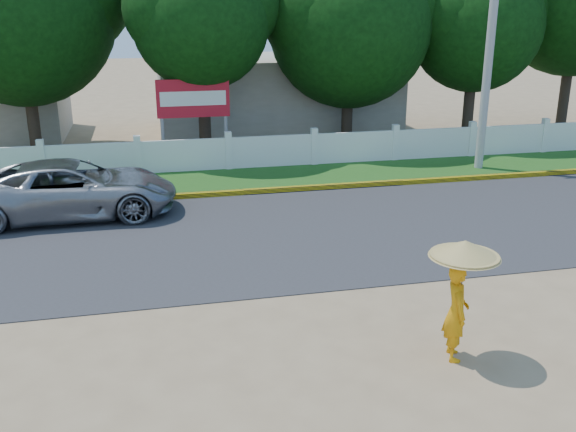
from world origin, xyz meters
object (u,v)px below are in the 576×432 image
(vehicle, at_px, (72,189))
(utility_pole, at_px, (489,59))
(billboard, at_px, (193,103))
(monk_with_parasol, at_px, (460,283))

(vehicle, bearing_deg, utility_pole, -80.45)
(vehicle, distance_m, billboard, 6.54)
(utility_pole, relative_size, vehicle, 1.36)
(utility_pole, distance_m, billboard, 9.96)
(utility_pole, xyz_separation_m, billboard, (-9.43, 2.82, -1.51))
(vehicle, relative_size, billboard, 1.83)
(billboard, bearing_deg, monk_with_parasol, -78.31)
(utility_pole, height_order, vehicle, utility_pole)
(utility_pole, distance_m, vehicle, 13.63)
(utility_pole, relative_size, monk_with_parasol, 3.67)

